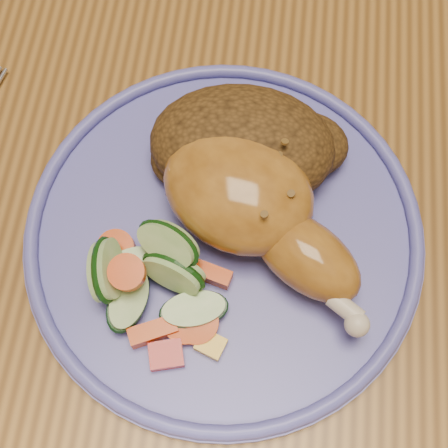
{
  "coord_description": "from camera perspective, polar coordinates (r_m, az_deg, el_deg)",
  "views": [
    {
      "loc": [
        -0.01,
        -0.24,
        1.17
      ],
      "look_at": [
        -0.03,
        -0.08,
        0.78
      ],
      "focal_mm": 50.0,
      "sensor_mm": 36.0,
      "label": 1
    }
  ],
  "objects": [
    {
      "name": "ground",
      "position": [
        1.19,
        1.92,
        -10.98
      ],
      "size": [
        4.0,
        4.0,
        0.0
      ],
      "primitive_type": "plane",
      "color": "brown",
      "rests_on": "ground"
    },
    {
      "name": "dining_table",
      "position": [
        0.55,
        4.07,
        2.67
      ],
      "size": [
        0.9,
        1.4,
        0.75
      ],
      "color": "#8D5E26",
      "rests_on": "ground"
    },
    {
      "name": "plate",
      "position": [
        0.44,
        0.0,
        -1.03
      ],
      "size": [
        0.28,
        0.28,
        0.01
      ],
      "primitive_type": "cylinder",
      "color": "#5756B0",
      "rests_on": "dining_table"
    },
    {
      "name": "plate_rim",
      "position": [
        0.43,
        0.0,
        -0.5
      ],
      "size": [
        0.28,
        0.28,
        0.01
      ],
      "primitive_type": "torus",
      "color": "#5756B0",
      "rests_on": "plate"
    },
    {
      "name": "chicken_leg",
      "position": [
        0.42,
        2.8,
        1.69
      ],
      "size": [
        0.16,
        0.15,
        0.06
      ],
      "color": "#AD7024",
      "rests_on": "plate"
    },
    {
      "name": "rice_pilaf",
      "position": [
        0.44,
        2.04,
        7.1
      ],
      "size": [
        0.14,
        0.09,
        0.06
      ],
      "color": "#4E3313",
      "rests_on": "plate"
    },
    {
      "name": "vegetable_pile",
      "position": [
        0.41,
        -6.44,
        -5.43
      ],
      "size": [
        0.1,
        0.1,
        0.05
      ],
      "color": "#A50A05",
      "rests_on": "plate"
    }
  ]
}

